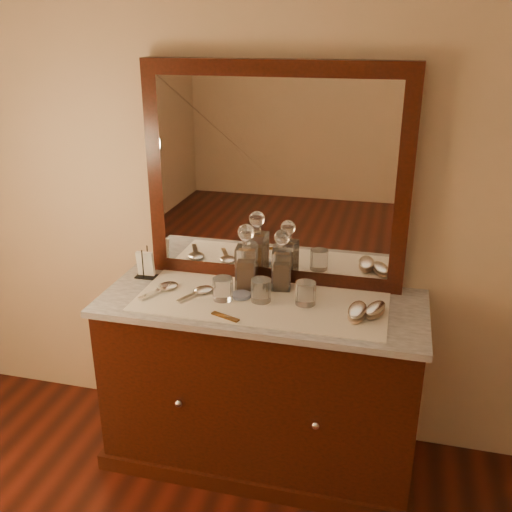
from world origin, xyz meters
name	(u,v)px	position (x,y,z in m)	size (l,w,h in m)	color
dresser_cabinet	(261,384)	(0.00, 1.96, 0.41)	(1.40, 0.55, 0.82)	black
dresser_plinth	(261,447)	(0.00, 1.96, 0.04)	(1.46, 0.59, 0.08)	black
knob_left	(179,403)	(-0.30, 1.67, 0.45)	(0.04, 0.04, 0.04)	silver
knob_right	(316,425)	(0.30, 1.67, 0.45)	(0.04, 0.04, 0.04)	silver
marble_top	(262,303)	(0.00, 1.96, 0.83)	(1.44, 0.59, 0.03)	silver
mirror_frame	(275,177)	(0.00, 2.20, 1.35)	(1.20, 0.08, 1.00)	black
mirror_glass	(273,178)	(0.00, 2.17, 1.35)	(1.06, 0.01, 0.86)	white
lace_runner	(260,302)	(0.00, 1.94, 0.85)	(1.10, 0.45, 0.00)	white
pin_dish	(241,295)	(-0.09, 1.96, 0.86)	(0.09, 0.09, 0.02)	silver
comb	(225,317)	(-0.11, 1.75, 0.86)	(0.13, 0.02, 0.01)	brown
napkin_rack	(146,265)	(-0.60, 2.06, 0.91)	(0.10, 0.07, 0.15)	black
decanter_left	(246,264)	(-0.10, 2.06, 0.97)	(0.10, 0.10, 0.31)	brown
decanter_right	(282,266)	(0.06, 2.09, 0.96)	(0.10, 0.10, 0.29)	brown
brush_near	(357,312)	(0.42, 1.89, 0.88)	(0.09, 0.17, 0.05)	#95755B
brush_far	(375,310)	(0.49, 1.93, 0.87)	(0.11, 0.17, 0.04)	#95755B
hand_mirror_outer	(164,288)	(-0.46, 1.95, 0.86)	(0.14, 0.23, 0.02)	silver
hand_mirror_inner	(200,291)	(-0.28, 1.95, 0.86)	(0.14, 0.21, 0.02)	silver
tumblers	(263,291)	(0.01, 1.94, 0.90)	(0.45, 0.13, 0.10)	white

